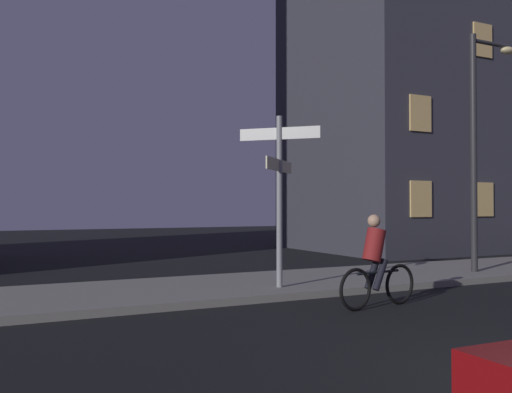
{
  "coord_description": "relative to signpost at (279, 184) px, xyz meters",
  "views": [
    {
      "loc": [
        -5.06,
        -3.3,
        1.74
      ],
      "look_at": [
        -0.23,
        6.5,
        1.95
      ],
      "focal_mm": 38.18,
      "sensor_mm": 36.0,
      "label": 1
    }
  ],
  "objects": [
    {
      "name": "signpost",
      "position": [
        0.0,
        0.0,
        0.0
      ],
      "size": [
        1.24,
        1.24,
        3.42
      ],
      "color": "gray",
      "rests_on": "sidewalk_kerb"
    },
    {
      "name": "sidewalk_kerb",
      "position": [
        -0.16,
        0.87,
        -2.12
      ],
      "size": [
        40.0,
        3.28,
        0.14
      ],
      "primitive_type": "cube",
      "color": "gray",
      "rests_on": "ground_plane"
    },
    {
      "name": "cyclist",
      "position": [
        0.79,
        -2.03,
        -1.45
      ],
      "size": [
        1.81,
        0.38,
        1.61
      ],
      "color": "black",
      "rests_on": "ground_plane"
    },
    {
      "name": "street_lamp",
      "position": [
        5.78,
        0.14,
        1.44
      ],
      "size": [
        1.55,
        0.28,
        5.9
      ],
      "color": "#2D2D30",
      "rests_on": "sidewalk_kerb"
    },
    {
      "name": "building_right_block",
      "position": [
        10.51,
        7.84,
        4.97
      ],
      "size": [
        8.77,
        7.41,
        14.34
      ],
      "color": "#383842",
      "rests_on": "ground_plane"
    }
  ]
}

